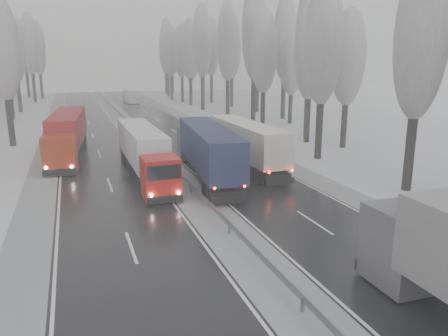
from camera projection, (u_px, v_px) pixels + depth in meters
carriageway_right at (217, 159)px, 41.79m from camera, size 7.50×200.00×0.03m
carriageway_left at (104, 167)px, 38.43m from camera, size 7.50×200.00×0.03m
median_slush at (163, 163)px, 40.11m from camera, size 3.00×200.00×0.04m
shoulder_right at (264, 155)px, 43.37m from camera, size 2.40×200.00×0.04m
shoulder_left at (43, 172)px, 36.84m from camera, size 2.40×200.00×0.04m
median_guardrail at (162, 157)px, 39.96m from camera, size 0.12×200.00×0.76m
tree_16 at (422, 37)px, 29.24m from camera, size 3.60×3.60×16.53m
tree_18 at (324, 43)px, 39.49m from camera, size 3.60×3.60×16.58m
tree_19 at (348, 58)px, 45.23m from camera, size 3.60×3.60×14.57m
tree_20 at (310, 51)px, 48.16m from camera, size 3.60×3.60×15.71m
tree_21 at (310, 36)px, 52.10m from camera, size 3.60×3.60×18.62m
tree_22 at (264, 52)px, 57.42m from camera, size 3.60×3.60×15.86m
tree_23 at (292, 64)px, 63.46m from camera, size 3.60×3.60×13.55m
tree_24 at (254, 32)px, 61.97m from camera, size 3.60×3.60×20.49m
tree_25 at (285, 39)px, 68.01m from camera, size 3.60×3.60×19.44m
tree_26 at (228, 42)px, 71.52m from camera, size 3.60×3.60×18.78m
tree_27 at (258, 48)px, 77.65m from camera, size 3.60×3.60×17.62m
tree_28 at (202, 41)px, 80.79m from camera, size 3.60×3.60×19.62m
tree_29 at (232, 48)px, 87.05m from camera, size 3.60×3.60×18.11m
tree_30 at (190, 49)px, 90.07m from camera, size 3.60×3.60×17.86m
tree_31 at (211, 48)px, 95.52m from camera, size 3.60×3.60×18.58m
tree_32 at (181, 51)px, 97.06m from camera, size 3.60×3.60×17.33m
tree_33 at (191, 60)px, 102.19m from camera, size 3.60×3.60×14.33m
tree_34 at (171, 51)px, 103.24m from camera, size 3.60×3.60×17.63m
tree_35 at (203, 50)px, 109.76m from camera, size 3.60×3.60×18.25m
tree_36 at (167, 45)px, 112.29m from camera, size 3.60×3.60×20.23m
tree_37 at (190, 56)px, 118.78m from camera, size 3.60×3.60×16.37m
tree_38 at (165, 52)px, 122.86m from camera, size 3.60×3.60×17.97m
tree_39 at (172, 56)px, 127.70m from camera, size 3.60×3.60×16.19m
tree_62 at (2, 49)px, 45.76m from camera, size 3.60×3.60×16.04m
tree_68 at (5, 50)px, 68.10m from camera, size 3.60×3.60×16.65m
tree_70 at (14, 50)px, 77.35m from camera, size 3.60×3.60×17.09m
tree_72 at (6, 58)px, 85.39m from camera, size 3.60×3.60×15.11m
tree_74 at (30, 44)px, 95.82m from camera, size 3.60×3.60×19.68m
tree_76 at (38, 49)px, 104.93m from camera, size 3.60×3.60×18.55m
tree_77 at (15, 60)px, 107.45m from camera, size 3.60×3.60×14.32m
tree_78 at (24, 47)px, 109.70m from camera, size 3.60×3.60×19.55m
tree_79 at (14, 53)px, 112.86m from camera, size 3.60×3.60×17.07m
truck_blue_box at (206, 148)px, 34.56m from camera, size 4.23×16.55×4.21m
truck_cream_box at (241, 140)px, 38.51m from camera, size 2.56×15.62×4.00m
box_truck_distant at (131, 96)px, 96.83m from camera, size 2.79×7.80×2.87m
truck_red_white at (144, 149)px, 35.06m from camera, size 2.44×15.04×3.85m
truck_red_red at (67, 132)px, 42.06m from camera, size 4.10×16.53×4.20m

